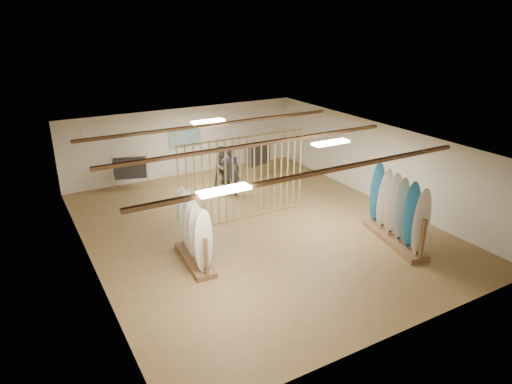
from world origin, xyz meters
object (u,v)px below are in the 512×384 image
rack_left (194,240)px  rack_right (396,219)px  shopper_a (230,168)px  clothing_rack_b (258,155)px  shopper_b (223,163)px  clothing_rack_a (130,168)px

rack_left → rack_right: rack_right is taller
rack_right → shopper_a: bearing=127.0°
clothing_rack_b → shopper_b: shopper_b is taller
rack_right → clothing_rack_a: rack_right is taller
rack_right → shopper_a: rack_right is taller
clothing_rack_a → clothing_rack_b: size_ratio=1.00×
rack_left → shopper_a: size_ratio=0.99×
shopper_a → rack_left: bearing=82.2°
shopper_b → clothing_rack_a: bearing=162.2°
rack_right → clothing_rack_b: (-0.55, 7.18, 0.15)m
clothing_rack_a → rack_right: bearing=-38.3°
rack_left → shopper_a: bearing=56.5°
rack_left → rack_right: 5.88m
rack_left → clothing_rack_b: size_ratio=1.54×
rack_right → shopper_a: size_ratio=1.29×
clothing_rack_a → rack_left: bearing=-72.9°
clothing_rack_a → shopper_b: shopper_b is taller
clothing_rack_a → shopper_a: size_ratio=0.64×
clothing_rack_b → shopper_a: (-1.98, -1.42, 0.18)m
clothing_rack_b → shopper_b: bearing=171.0°
rack_right → clothing_rack_a: bearing=137.9°
clothing_rack_a → shopper_b: bearing=-3.3°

